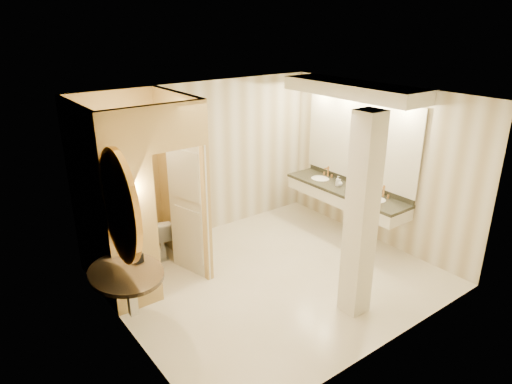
% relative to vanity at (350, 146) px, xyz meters
% --- Properties ---
extents(floor, '(4.50, 4.50, 0.00)m').
position_rel_vanity_xyz_m(floor, '(-1.98, -0.40, -1.63)').
color(floor, white).
rests_on(floor, ground).
extents(ceiling, '(4.50, 4.50, 0.00)m').
position_rel_vanity_xyz_m(ceiling, '(-1.98, -0.40, 1.07)').
color(ceiling, white).
rests_on(ceiling, wall_back).
extents(wall_back, '(4.50, 0.02, 2.70)m').
position_rel_vanity_xyz_m(wall_back, '(-1.98, 1.60, -0.28)').
color(wall_back, silver).
rests_on(wall_back, floor).
extents(wall_front, '(4.50, 0.02, 2.70)m').
position_rel_vanity_xyz_m(wall_front, '(-1.98, -2.40, -0.28)').
color(wall_front, silver).
rests_on(wall_front, floor).
extents(wall_left, '(0.02, 4.00, 2.70)m').
position_rel_vanity_xyz_m(wall_left, '(-4.23, -0.40, -0.28)').
color(wall_left, silver).
rests_on(wall_left, floor).
extents(wall_right, '(0.02, 4.00, 2.70)m').
position_rel_vanity_xyz_m(wall_right, '(0.27, -0.40, -0.28)').
color(wall_right, silver).
rests_on(wall_right, floor).
extents(toilet_closet, '(1.50, 1.55, 2.70)m').
position_rel_vanity_xyz_m(toilet_closet, '(-3.09, 0.57, -0.24)').
color(toilet_closet, tan).
rests_on(toilet_closet, floor).
extents(wall_sconce, '(0.14, 0.14, 0.42)m').
position_rel_vanity_xyz_m(wall_sconce, '(-3.90, 0.03, 0.10)').
color(wall_sconce, '#CC8A41').
rests_on(wall_sconce, toilet_closet).
extents(vanity, '(0.75, 2.58, 2.09)m').
position_rel_vanity_xyz_m(vanity, '(0.00, 0.00, 0.00)').
color(vanity, silver).
rests_on(vanity, floor).
extents(console_shelf, '(1.06, 1.06, 1.98)m').
position_rel_vanity_xyz_m(console_shelf, '(-4.19, -0.36, -0.28)').
color(console_shelf, black).
rests_on(console_shelf, floor).
extents(pillar, '(0.31, 0.31, 2.70)m').
position_rel_vanity_xyz_m(pillar, '(-1.63, -1.68, -0.28)').
color(pillar, silver).
rests_on(pillar, floor).
extents(tissue_box, '(0.14, 0.14, 0.11)m').
position_rel_vanity_xyz_m(tissue_box, '(-4.01, -0.24, -0.70)').
color(tissue_box, black).
rests_on(tissue_box, console_shelf).
extents(toilet, '(0.46, 0.70, 0.67)m').
position_rel_vanity_xyz_m(toilet, '(-3.08, 1.27, -1.29)').
color(toilet, white).
rests_on(toilet, floor).
extents(soap_bottle_a, '(0.08, 0.08, 0.14)m').
position_rel_vanity_xyz_m(soap_bottle_a, '(-0.08, -0.27, -0.68)').
color(soap_bottle_a, beige).
rests_on(soap_bottle_a, vanity).
extents(soap_bottle_b, '(0.13, 0.13, 0.13)m').
position_rel_vanity_xyz_m(soap_bottle_b, '(-0.05, 0.14, -0.69)').
color(soap_bottle_b, silver).
rests_on(soap_bottle_b, vanity).
extents(soap_bottle_c, '(0.09, 0.09, 0.19)m').
position_rel_vanity_xyz_m(soap_bottle_c, '(-0.08, 0.16, -0.66)').
color(soap_bottle_c, '#C6B28C').
rests_on(soap_bottle_c, vanity).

